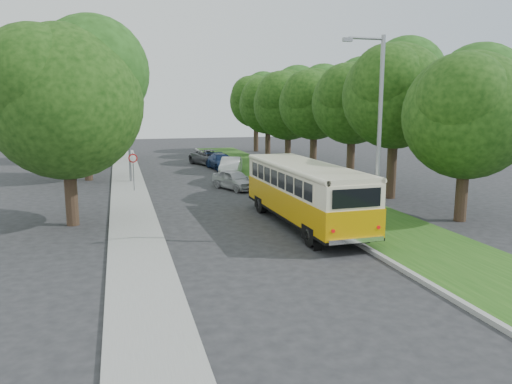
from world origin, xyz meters
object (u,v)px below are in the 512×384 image
object	(u,v)px
car_silver	(234,180)
car_blue	(221,162)
car_white	(231,166)
car_grey	(211,157)
vintage_bus	(305,195)
lamppost_near	(377,134)
lamppost_far	(127,124)

from	to	relation	value
car_silver	car_blue	distance (m)	10.10
car_white	car_grey	bearing A→B (deg)	111.73
vintage_bus	car_blue	xyz separation A→B (m)	(0.33, 20.40, -0.80)
vintage_bus	car_silver	distance (m)	10.44
lamppost_near	car_grey	bearing A→B (deg)	93.30
lamppost_near	car_white	size ratio (longest dim) A/B	1.93
lamppost_near	lamppost_far	world-z (taller)	lamppost_near
lamppost_near	vintage_bus	xyz separation A→B (m)	(-1.54, 3.54, -2.92)
car_silver	car_blue	size ratio (longest dim) A/B	0.84
lamppost_far	car_grey	world-z (taller)	lamppost_far
car_white	car_blue	size ratio (longest dim) A/B	0.94
vintage_bus	car_blue	bearing A→B (deg)	87.32
vintage_bus	car_white	size ratio (longest dim) A/B	2.35
lamppost_far	lamppost_near	bearing A→B (deg)	-64.29
car_silver	car_white	world-z (taller)	car_white
lamppost_near	car_blue	world-z (taller)	lamppost_near
lamppost_near	car_silver	world-z (taller)	lamppost_near
lamppost_near	vintage_bus	size ratio (longest dim) A/B	0.82
car_blue	car_grey	bearing A→B (deg)	89.81
lamppost_near	car_blue	distance (m)	24.26
vintage_bus	lamppost_far	bearing A→B (deg)	114.47
lamppost_near	vintage_bus	bearing A→B (deg)	113.54
lamppost_near	car_silver	bearing A→B (deg)	99.78
lamppost_far	vintage_bus	world-z (taller)	lamppost_far
lamppost_near	car_grey	xyz separation A→B (m)	(-1.56, 27.02, -3.69)
car_blue	car_silver	bearing A→B (deg)	-103.45
lamppost_far	car_white	bearing A→B (deg)	13.45
car_grey	vintage_bus	bearing A→B (deg)	-109.50
car_grey	lamppost_near	bearing A→B (deg)	-106.24
car_silver	car_blue	bearing A→B (deg)	61.47
lamppost_far	vintage_bus	size ratio (longest dim) A/B	0.77
lamppost_near	lamppost_far	distance (m)	20.53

